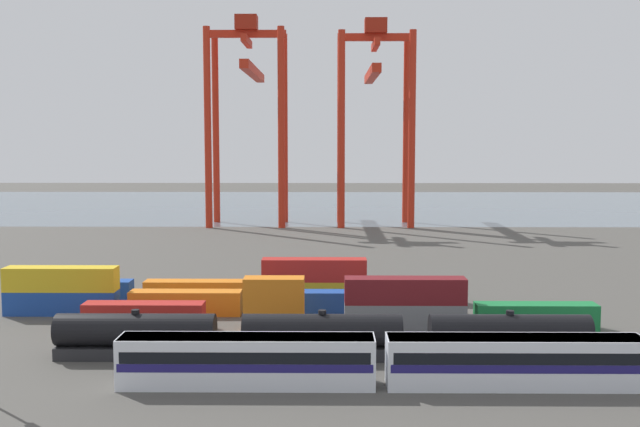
% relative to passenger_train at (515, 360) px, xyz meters
% --- Properties ---
extents(ground_plane, '(420.00, 420.00, 0.00)m').
position_rel_passenger_train_xyz_m(ground_plane, '(-6.70, 63.25, -2.14)').
color(ground_plane, '#4C4944').
extents(harbour_water, '(400.00, 110.00, 0.01)m').
position_rel_passenger_train_xyz_m(harbour_water, '(-6.70, 160.55, -2.14)').
color(harbour_water, slate).
rests_on(harbour_water, ground_plane).
extents(passenger_train, '(60.75, 3.14, 3.90)m').
position_rel_passenger_train_xyz_m(passenger_train, '(0.00, 0.00, 0.00)').
color(passenger_train, silver).
rests_on(passenger_train, ground_plane).
extents(freight_tank_row, '(46.15, 2.80, 4.26)m').
position_rel_passenger_train_xyz_m(freight_tank_row, '(-14.80, 7.31, -0.14)').
color(freight_tank_row, '#232326').
rests_on(freight_tank_row, ground_plane).
extents(shipping_container_0, '(12.10, 2.44, 2.60)m').
position_rel_passenger_train_xyz_m(shipping_container_0, '(-32.82, 17.58, -0.84)').
color(shipping_container_0, '#AD211C').
rests_on(shipping_container_0, ground_plane).
extents(shipping_container_1, '(6.04, 2.44, 2.60)m').
position_rel_passenger_train_xyz_m(shipping_container_1, '(-19.70, 17.58, -0.84)').
color(shipping_container_1, orange).
rests_on(shipping_container_1, ground_plane).
extents(shipping_container_2, '(6.04, 2.44, 2.60)m').
position_rel_passenger_train_xyz_m(shipping_container_2, '(-19.70, 17.58, 1.76)').
color(shipping_container_2, orange).
rests_on(shipping_container_2, shipping_container_1).
extents(shipping_container_3, '(12.10, 2.44, 2.60)m').
position_rel_passenger_train_xyz_m(shipping_container_3, '(-6.58, 17.58, -0.84)').
color(shipping_container_3, slate).
rests_on(shipping_container_3, ground_plane).
extents(shipping_container_4, '(12.10, 2.44, 2.60)m').
position_rel_passenger_train_xyz_m(shipping_container_4, '(-6.58, 17.58, 1.76)').
color(shipping_container_4, maroon).
rests_on(shipping_container_4, shipping_container_3).
extents(shipping_container_5, '(12.10, 2.44, 2.60)m').
position_rel_passenger_train_xyz_m(shipping_container_5, '(6.54, 17.58, -0.84)').
color(shipping_container_5, '#197538').
rests_on(shipping_container_5, ground_plane).
extents(shipping_container_6, '(12.10, 2.44, 2.60)m').
position_rel_passenger_train_xyz_m(shipping_container_6, '(-43.26, 23.51, -0.84)').
color(shipping_container_6, '#1C4299').
rests_on(shipping_container_6, ground_plane).
extents(shipping_container_7, '(12.10, 2.44, 2.60)m').
position_rel_passenger_train_xyz_m(shipping_container_7, '(-43.26, 23.51, 1.76)').
color(shipping_container_7, gold).
rests_on(shipping_container_7, shipping_container_6).
extents(shipping_container_8, '(12.10, 2.44, 2.60)m').
position_rel_passenger_train_xyz_m(shipping_container_8, '(-29.74, 23.51, -0.84)').
color(shipping_container_8, orange).
rests_on(shipping_container_8, ground_plane).
extents(shipping_container_9, '(12.10, 2.44, 2.60)m').
position_rel_passenger_train_xyz_m(shipping_container_9, '(-16.22, 23.51, -0.84)').
color(shipping_container_9, '#1C4299').
rests_on(shipping_container_9, ground_plane).
extents(shipping_container_10, '(6.04, 2.44, 2.60)m').
position_rel_passenger_train_xyz_m(shipping_container_10, '(-2.71, 23.51, -0.84)').
color(shipping_container_10, maroon).
rests_on(shipping_container_10, ground_plane).
extents(shipping_container_11, '(12.10, 2.44, 2.60)m').
position_rel_passenger_train_xyz_m(shipping_container_11, '(-43.25, 29.44, -0.84)').
color(shipping_container_11, '#1C4299').
rests_on(shipping_container_11, ground_plane).
extents(shipping_container_12, '(12.10, 2.44, 2.60)m').
position_rel_passenger_train_xyz_m(shipping_container_12, '(-29.57, 29.44, -0.84)').
color(shipping_container_12, orange).
rests_on(shipping_container_12, ground_plane).
extents(shipping_container_13, '(12.10, 2.44, 2.60)m').
position_rel_passenger_train_xyz_m(shipping_container_13, '(-15.89, 29.44, -0.84)').
color(shipping_container_13, gold).
rests_on(shipping_container_13, ground_plane).
extents(shipping_container_14, '(12.10, 2.44, 2.60)m').
position_rel_passenger_train_xyz_m(shipping_container_14, '(-15.89, 29.44, 1.76)').
color(shipping_container_14, '#AD211C').
rests_on(shipping_container_14, shipping_container_13).
extents(shipping_container_15, '(6.04, 2.44, 2.60)m').
position_rel_passenger_train_xyz_m(shipping_container_15, '(-2.20, 29.44, -0.84)').
color(shipping_container_15, '#197538').
rests_on(shipping_container_15, ground_plane).
extents(gantry_crane_west, '(17.36, 40.25, 46.06)m').
position_rel_passenger_train_xyz_m(gantry_crane_west, '(-32.10, 112.99, 26.43)').
color(gantry_crane_west, red).
rests_on(gantry_crane_west, ground_plane).
extents(gantry_crane_central, '(16.66, 35.00, 45.30)m').
position_rel_passenger_train_xyz_m(gantry_crane_central, '(-3.83, 112.18, 25.69)').
color(gantry_crane_central, red).
rests_on(gantry_crane_central, ground_plane).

